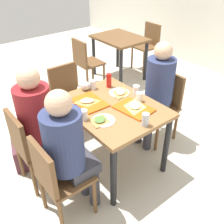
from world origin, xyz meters
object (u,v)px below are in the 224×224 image
chair_left_end (68,93)px  condiment_bottle (109,80)px  chair_near_right (56,176)px  pizza_slice_c (121,92)px  pizza_slice_a (87,101)px  plastic_cup_d (139,97)px  person_in_brown_jacket (68,146)px  tray_red_far (134,108)px  plastic_cup_c (93,85)px  background_table (119,44)px  background_chair_near (85,61)px  chair_far_side (163,102)px  tray_red_near (90,102)px  foil_bundle (85,86)px  background_chair_far (148,43)px  pizza_slice_b (135,106)px  paper_plate_center (119,93)px  person_far_side (157,87)px  plastic_cup_a (136,90)px  handbag (21,154)px  paper_plate_near_edge (103,120)px  person_in_red (40,118)px  main_table (112,115)px  pizza_slice_d (100,120)px  chair_near_left (30,144)px  plastic_cup_b (84,115)px  soda_can (145,120)px

chair_left_end → condiment_bottle: size_ratio=5.37×
chair_near_right → pizza_slice_c: bearing=111.2°
pizza_slice_a → plastic_cup_d: (0.30, 0.43, 0.03)m
person_in_brown_jacket → tray_red_far: person_in_brown_jacket is taller
plastic_cup_c → background_table: 1.96m
background_chair_near → tray_red_far: bearing=-19.6°
chair_far_side → background_table: (-1.70, 0.73, 0.12)m
person_in_brown_jacket → plastic_cup_c: person_in_brown_jacket is taller
tray_red_near → foil_bundle: (-0.26, 0.12, 0.04)m
background_chair_far → pizza_slice_a: bearing=-58.2°
person_in_brown_jacket → pizza_slice_b: bearing=96.3°
paper_plate_center → plastic_cup_d: 0.27m
person_far_side → chair_left_end: bearing=-144.1°
chair_far_side → paper_plate_center: chair_far_side is taller
plastic_cup_a → handbag: plastic_cup_a is taller
paper_plate_center → pizza_slice_b: pizza_slice_b is taller
tray_red_far → paper_plate_near_edge: (-0.03, -0.35, -0.00)m
plastic_cup_c → person_in_red: bearing=-77.7°
main_table → paper_plate_near_edge: size_ratio=4.75×
pizza_slice_b → condiment_bottle: 0.52m
plastic_cup_a → pizza_slice_d: bearing=-74.3°
main_table → plastic_cup_d: bearing=68.7°
person_in_red → pizza_slice_c: 0.90m
person_far_side → paper_plate_near_edge: bearing=-79.9°
chair_near_left → tray_red_far: size_ratio=2.39×
chair_left_end → person_far_side: bearing=35.9°
pizza_slice_b → plastic_cup_b: 0.52m
chair_near_left → chair_left_end: bearing=129.0°
main_table → plastic_cup_a: (-0.03, 0.35, 0.16)m
tray_red_near → handbag: 1.01m
person_far_side → pizza_slice_d: 0.93m
paper_plate_near_edge → handbag: 1.15m
person_in_brown_jacket → background_chair_far: bearing=123.9°
background_table → background_chair_far: size_ratio=1.05×
person_in_brown_jacket → soda_can: size_ratio=10.40×
background_chair_near → plastic_cup_c: bearing=-29.8°
paper_plate_center → paper_plate_near_edge: same height
plastic_cup_b → background_table: bearing=132.6°
person_in_brown_jacket → condiment_bottle: (-0.60, 0.88, 0.09)m
plastic_cup_b → background_table: (-1.73, 1.88, -0.18)m
tray_red_far → plastic_cup_c: bearing=-174.1°
tray_red_near → background_chair_near: background_chair_near is taller
chair_far_side → background_table: chair_far_side is taller
chair_left_end → tray_red_far: (1.09, 0.12, 0.26)m
chair_far_side → soda_can: bearing=-60.2°
chair_near_left → paper_plate_near_edge: chair_near_left is taller
chair_near_left → soda_can: (0.70, 0.82, 0.31)m
tray_red_far → pizza_slice_b: (-0.01, 0.03, 0.02)m
handbag → paper_plate_near_edge: bearing=37.4°
tray_red_far → pizza_slice_c: 0.34m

